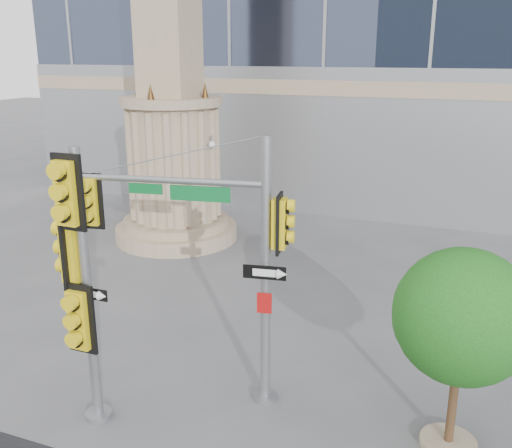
% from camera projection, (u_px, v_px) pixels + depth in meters
% --- Properties ---
extents(ground, '(120.00, 120.00, 0.00)m').
position_uv_depth(ground, '(224.00, 412.00, 10.84)').
color(ground, '#545456').
rests_on(ground, ground).
extents(monument, '(4.40, 4.40, 16.60)m').
position_uv_depth(monument, '(171.00, 84.00, 19.36)').
color(monument, '#9C866A').
rests_on(monument, ground).
extents(main_signal_pole, '(4.02, 1.02, 5.21)m').
position_uv_depth(main_signal_pole, '(216.00, 241.00, 10.50)').
color(main_signal_pole, slate).
rests_on(main_signal_pole, ground).
extents(secondary_signal_pole, '(0.87, 0.65, 5.11)m').
position_uv_depth(secondary_signal_pole, '(78.00, 270.00, 9.74)').
color(secondary_signal_pole, slate).
rests_on(secondary_signal_pole, ground).
extents(street_tree, '(2.31, 2.26, 3.60)m').
position_uv_depth(street_tree, '(465.00, 322.00, 9.26)').
color(street_tree, '#9C866A').
rests_on(street_tree, ground).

